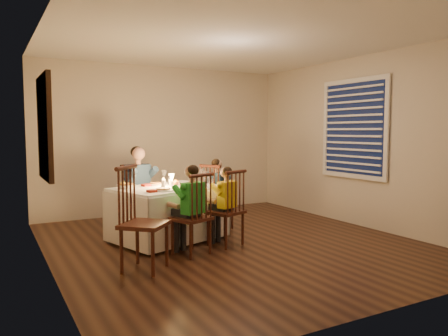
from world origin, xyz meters
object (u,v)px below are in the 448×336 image
chair_extra (145,270)px  child_green (191,254)px  chair_end (217,229)px  serving_bowl (126,187)px  dining_table (168,202)px  child_yellow (225,245)px  chair_adult (140,231)px  chair_near_left (191,254)px  chair_near_right (225,245)px  adult (140,231)px  child_teal (217,229)px

chair_extra → child_green: 0.74m
chair_end → serving_bowl: size_ratio=4.40×
chair_end → dining_table: bearing=81.4°
serving_bowl → child_yellow: bearing=-32.8°
chair_adult → serving_bowl: (-0.37, -0.62, 0.75)m
chair_extra → chair_near_left: bearing=-22.5°
chair_near_right → chair_extra: (-1.23, -0.48, 0.00)m
dining_table → chair_adult: dining_table is taller
adult → child_green: adult is taller
chair_extra → serving_bowl: bearing=36.0°
dining_table → chair_near_right: bearing=-65.7°
child_yellow → dining_table: bearing=-68.0°
chair_near_left → chair_near_right: bearing=176.9°
serving_bowl → chair_end: bearing=6.5°
child_green → dining_table: bearing=-110.9°
chair_extra → child_yellow: 1.32m
chair_adult → serving_bowl: serving_bowl is taller
chair_near_right → chair_extra: bearing=1.4°
chair_end → chair_near_left: bearing=114.8°
dining_table → child_teal: size_ratio=1.53×
chair_near_right → adult: (-0.72, 1.32, 0.00)m
chair_end → chair_extra: 2.06m
chair_adult → chair_end: same height
dining_table → chair_near_left: bearing=-108.2°
chair_near_right → chair_near_left: bearing=-2.7°
chair_near_right → adult: 1.50m
dining_table → child_yellow: 0.97m
chair_extra → child_green: bearing=-22.5°
chair_near_right → serving_bowl: bearing=-52.6°
chair_adult → child_teal: child_teal is taller
chair_extra → child_teal: (1.57, 1.34, 0.00)m
chair_near_left → serving_bowl: size_ratio=4.40×
child_teal → child_yellow: bearing=134.3°
chair_near_right → child_teal: (0.34, 0.86, 0.00)m
child_green → serving_bowl: (-0.53, 0.87, 0.75)m
dining_table → child_yellow: (0.55, -0.61, -0.51)m
chair_near_right → child_green: size_ratio=0.91×
chair_end → child_green: size_ratio=0.91×
chair_adult → chair_extra: bearing=-124.0°
chair_near_left → chair_near_right: same height
child_yellow → chair_extra: bearing=1.4°
chair_extra → serving_bowl: 1.40m
dining_table → chair_extra: size_ratio=1.46×
chair_near_right → child_green: child_green is taller
dining_table → chair_adult: (-0.17, 0.70, -0.51)m
chair_adult → chair_end: (1.05, -0.46, 0.00)m
adult → child_teal: adult is taller
dining_table → adult: dining_table is taller
adult → child_green: bearing=-101.9°
chair_end → serving_bowl: bearing=72.3°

